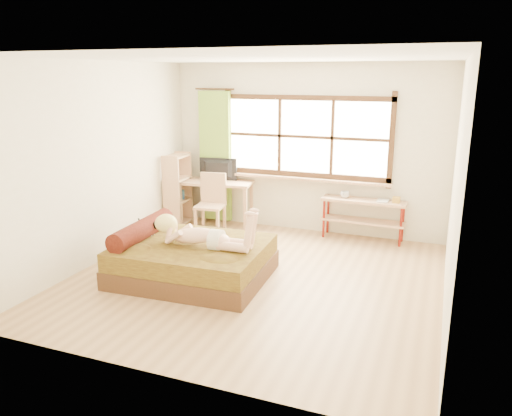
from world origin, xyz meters
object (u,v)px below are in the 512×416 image
at_px(woman, 201,225).
at_px(chair, 212,200).
at_px(desk, 216,187).
at_px(bookshelf, 178,190).
at_px(pipe_shelf, 364,210).
at_px(kitten, 148,227).
at_px(bed, 190,259).

bearing_deg(woman, chair, 109.89).
xyz_separation_m(desk, chair, (0.09, -0.36, -0.13)).
height_order(chair, bookshelf, bookshelf).
bearing_deg(bookshelf, pipe_shelf, 2.18).
xyz_separation_m(pipe_shelf, bookshelf, (-3.10, -0.34, 0.15)).
bearing_deg(kitten, bed, -11.14).
distance_m(desk, chair, 0.40).
bearing_deg(chair, woman, -75.45).
height_order(bed, pipe_shelf, pipe_shelf).
relative_size(woman, bookshelf, 1.05).
bearing_deg(woman, bed, 163.69).
xyz_separation_m(woman, desk, (-0.86, 2.24, -0.07)).
distance_m(bed, pipe_shelf, 2.95).
xyz_separation_m(desk, bookshelf, (-0.62, -0.22, -0.05)).
xyz_separation_m(desk, pipe_shelf, (2.48, 0.12, -0.20)).
distance_m(chair, bookshelf, 0.72).
bearing_deg(pipe_shelf, bookshelf, -172.23).
height_order(kitten, pipe_shelf, pipe_shelf).
xyz_separation_m(chair, bookshelf, (-0.70, 0.14, 0.08)).
relative_size(woman, chair, 1.33).
distance_m(kitten, chair, 1.73).
bearing_deg(bed, chair, 105.04).
height_order(bed, woman, woman).
bearing_deg(chair, bed, -80.30).
bearing_deg(bookshelf, desk, 15.71).
bearing_deg(chair, desk, 95.77).
bearing_deg(kitten, woman, -12.31).
height_order(pipe_shelf, bookshelf, bookshelf).
distance_m(bed, kitten, 0.75).
bearing_deg(desk, woman, -76.81).
height_order(kitten, chair, chair).
bearing_deg(kitten, desk, 87.30).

